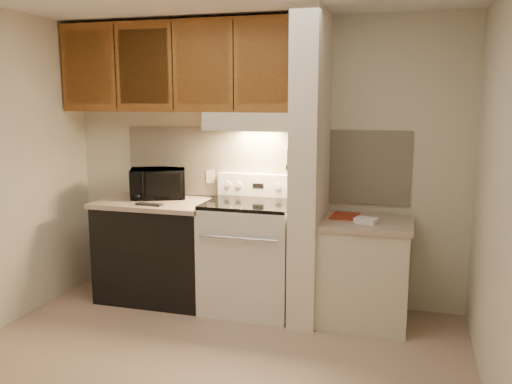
% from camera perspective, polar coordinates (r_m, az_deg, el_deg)
% --- Properties ---
extents(floor, '(3.60, 3.60, 0.00)m').
position_cam_1_polar(floor, '(3.87, -5.76, -18.21)').
color(floor, tan).
rests_on(floor, ground).
extents(wall_back, '(3.60, 2.50, 0.02)m').
position_cam_1_polar(wall_back, '(4.87, 0.55, 3.17)').
color(wall_back, beige).
rests_on(wall_back, floor).
extents(wall_right, '(0.02, 3.00, 2.50)m').
position_cam_1_polar(wall_right, '(3.25, 24.75, -1.13)').
color(wall_right, beige).
rests_on(wall_right, floor).
extents(backsplash, '(2.60, 0.02, 0.63)m').
position_cam_1_polar(backsplash, '(4.86, 0.51, 2.98)').
color(backsplash, beige).
rests_on(backsplash, wall_back).
extents(range_body, '(0.76, 0.65, 0.92)m').
position_cam_1_polar(range_body, '(4.71, -0.60, -6.90)').
color(range_body, silver).
rests_on(range_body, floor).
extents(oven_window, '(0.50, 0.01, 0.30)m').
position_cam_1_polar(oven_window, '(4.41, -1.79, -7.55)').
color(oven_window, black).
rests_on(oven_window, range_body).
extents(oven_handle, '(0.65, 0.02, 0.02)m').
position_cam_1_polar(oven_handle, '(4.31, -1.97, -4.90)').
color(oven_handle, silver).
rests_on(oven_handle, range_body).
extents(cooktop, '(0.74, 0.64, 0.03)m').
position_cam_1_polar(cooktop, '(4.59, -0.61, -1.22)').
color(cooktop, black).
rests_on(cooktop, range_body).
extents(range_backguard, '(0.76, 0.08, 0.20)m').
position_cam_1_polar(range_backguard, '(4.84, 0.36, 0.74)').
color(range_backguard, silver).
rests_on(range_backguard, range_body).
extents(range_display, '(0.10, 0.01, 0.04)m').
position_cam_1_polar(range_display, '(4.80, 0.22, 0.67)').
color(range_display, black).
rests_on(range_display, range_backguard).
extents(range_knob_left_outer, '(0.05, 0.02, 0.05)m').
position_cam_1_polar(range_knob_left_outer, '(4.88, -2.95, 0.81)').
color(range_knob_left_outer, silver).
rests_on(range_knob_left_outer, range_backguard).
extents(range_knob_left_inner, '(0.05, 0.02, 0.05)m').
position_cam_1_polar(range_knob_left_inner, '(4.85, -1.83, 0.75)').
color(range_knob_left_inner, silver).
rests_on(range_knob_left_inner, range_backguard).
extents(range_knob_right_inner, '(0.05, 0.02, 0.05)m').
position_cam_1_polar(range_knob_right_inner, '(4.75, 2.30, 0.56)').
color(range_knob_right_inner, silver).
rests_on(range_knob_right_inner, range_backguard).
extents(range_knob_right_outer, '(0.05, 0.02, 0.05)m').
position_cam_1_polar(range_knob_right_outer, '(4.73, 3.47, 0.51)').
color(range_knob_right_outer, silver).
rests_on(range_knob_right_outer, range_backguard).
extents(dishwasher_front, '(1.00, 0.63, 0.87)m').
position_cam_1_polar(dishwasher_front, '(5.04, -10.26, -6.23)').
color(dishwasher_front, black).
rests_on(dishwasher_front, floor).
extents(left_countertop, '(1.04, 0.67, 0.04)m').
position_cam_1_polar(left_countertop, '(4.93, -10.42, -1.14)').
color(left_countertop, tan).
rests_on(left_countertop, dishwasher_front).
extents(spoon_rest, '(0.24, 0.09, 0.02)m').
position_cam_1_polar(spoon_rest, '(4.74, -11.14, -1.28)').
color(spoon_rest, black).
rests_on(spoon_rest, left_countertop).
extents(teal_jar, '(0.11, 0.11, 0.10)m').
position_cam_1_polar(teal_jar, '(5.23, -12.05, 0.23)').
color(teal_jar, '#1C6164').
rests_on(teal_jar, left_countertop).
extents(outlet, '(0.08, 0.01, 0.12)m').
position_cam_1_polar(outlet, '(5.02, -4.82, 1.61)').
color(outlet, beige).
rests_on(outlet, backsplash).
extents(microwave, '(0.58, 0.50, 0.27)m').
position_cam_1_polar(microwave, '(5.05, -10.28, 0.91)').
color(microwave, black).
rests_on(microwave, left_countertop).
extents(partition_pillar, '(0.22, 0.70, 2.50)m').
position_cam_1_polar(partition_pillar, '(4.42, 5.72, 2.43)').
color(partition_pillar, '#F2E4CE').
rests_on(partition_pillar, floor).
extents(pillar_trim, '(0.01, 0.70, 0.04)m').
position_cam_1_polar(pillar_trim, '(4.43, 4.25, 3.13)').
color(pillar_trim, brown).
rests_on(pillar_trim, partition_pillar).
extents(knife_strip, '(0.02, 0.42, 0.04)m').
position_cam_1_polar(knife_strip, '(4.38, 4.04, 3.32)').
color(knife_strip, black).
rests_on(knife_strip, partition_pillar).
extents(knife_blade_a, '(0.01, 0.03, 0.16)m').
position_cam_1_polar(knife_blade_a, '(4.23, 3.38, 1.73)').
color(knife_blade_a, silver).
rests_on(knife_blade_a, knife_strip).
extents(knife_handle_a, '(0.02, 0.02, 0.10)m').
position_cam_1_polar(knife_handle_a, '(4.22, 3.43, 3.76)').
color(knife_handle_a, black).
rests_on(knife_handle_a, knife_strip).
extents(knife_blade_b, '(0.01, 0.04, 0.18)m').
position_cam_1_polar(knife_blade_b, '(4.33, 3.66, 1.77)').
color(knife_blade_b, silver).
rests_on(knife_blade_b, knife_strip).
extents(knife_handle_b, '(0.02, 0.02, 0.10)m').
position_cam_1_polar(knife_handle_b, '(4.30, 3.67, 3.87)').
color(knife_handle_b, black).
rests_on(knife_handle_b, knife_strip).
extents(knife_blade_c, '(0.01, 0.04, 0.20)m').
position_cam_1_polar(knife_blade_c, '(4.39, 3.85, 1.76)').
color(knife_blade_c, silver).
rests_on(knife_blade_c, knife_strip).
extents(knife_handle_c, '(0.02, 0.02, 0.10)m').
position_cam_1_polar(knife_handle_c, '(4.38, 3.89, 3.97)').
color(knife_handle_c, black).
rests_on(knife_handle_c, knife_strip).
extents(knife_blade_d, '(0.01, 0.04, 0.16)m').
position_cam_1_polar(knife_blade_d, '(4.48, 4.09, 2.16)').
color(knife_blade_d, silver).
rests_on(knife_blade_d, knife_strip).
extents(knife_handle_d, '(0.02, 0.02, 0.10)m').
position_cam_1_polar(knife_handle_d, '(4.46, 4.12, 4.08)').
color(knife_handle_d, black).
rests_on(knife_handle_d, knife_strip).
extents(knife_blade_e, '(0.01, 0.04, 0.18)m').
position_cam_1_polar(knife_blade_e, '(4.55, 4.30, 2.17)').
color(knife_blade_e, silver).
rests_on(knife_blade_e, knife_strip).
extents(knife_handle_e, '(0.02, 0.02, 0.10)m').
position_cam_1_polar(knife_handle_e, '(4.53, 4.30, 4.16)').
color(knife_handle_e, black).
rests_on(knife_handle_e, knife_strip).
extents(oven_mitt, '(0.03, 0.10, 0.25)m').
position_cam_1_polar(oven_mitt, '(4.62, 4.47, 1.48)').
color(oven_mitt, gray).
rests_on(oven_mitt, partition_pillar).
extents(right_cab_base, '(0.70, 0.60, 0.81)m').
position_cam_1_polar(right_cab_base, '(4.55, 11.30, -8.43)').
color(right_cab_base, beige).
rests_on(right_cab_base, floor).
extents(right_countertop, '(0.74, 0.64, 0.04)m').
position_cam_1_polar(right_countertop, '(4.43, 11.49, -3.21)').
color(right_countertop, tan).
rests_on(right_countertop, right_cab_base).
extents(red_folder, '(0.23, 0.30, 0.01)m').
position_cam_1_polar(red_folder, '(4.54, 9.34, -2.51)').
color(red_folder, '#A0321D').
rests_on(red_folder, right_countertop).
extents(white_box, '(0.19, 0.15, 0.04)m').
position_cam_1_polar(white_box, '(4.33, 11.51, -2.96)').
color(white_box, white).
rests_on(white_box, right_countertop).
extents(range_hood, '(0.78, 0.44, 0.15)m').
position_cam_1_polar(range_hood, '(4.63, -0.18, 7.48)').
color(range_hood, beige).
rests_on(range_hood, upper_cabinets).
extents(hood_lip, '(0.78, 0.04, 0.06)m').
position_cam_1_polar(hood_lip, '(4.43, -0.94, 6.79)').
color(hood_lip, beige).
rests_on(hood_lip, range_hood).
extents(upper_cabinets, '(2.18, 0.33, 0.77)m').
position_cam_1_polar(upper_cabinets, '(4.91, -7.98, 12.89)').
color(upper_cabinets, brown).
rests_on(upper_cabinets, wall_back).
extents(cab_door_a, '(0.46, 0.01, 0.63)m').
position_cam_1_polar(cab_door_a, '(5.16, -17.25, 12.41)').
color(cab_door_a, brown).
rests_on(cab_door_a, upper_cabinets).
extents(cab_gap_a, '(0.01, 0.01, 0.73)m').
position_cam_1_polar(cab_gap_a, '(5.02, -14.59, 12.61)').
color(cab_gap_a, black).
rests_on(cab_gap_a, upper_cabinets).
extents(cab_door_b, '(0.46, 0.01, 0.63)m').
position_cam_1_polar(cab_door_b, '(4.89, -11.76, 12.80)').
color(cab_door_b, brown).
rests_on(cab_door_b, upper_cabinets).
extents(cab_gap_b, '(0.01, 0.01, 0.73)m').
position_cam_1_polar(cab_gap_b, '(4.77, -8.79, 12.97)').
color(cab_gap_b, black).
rests_on(cab_gap_b, upper_cabinets).
extents(cab_door_c, '(0.46, 0.01, 0.63)m').
position_cam_1_polar(cab_door_c, '(4.66, -5.66, 13.11)').
color(cab_door_c, brown).
rests_on(cab_door_c, upper_cabinets).
extents(cab_gap_c, '(0.01, 0.01, 0.73)m').
position_cam_1_polar(cab_gap_c, '(4.57, -2.39, 13.21)').
color(cab_gap_c, black).
rests_on(cab_gap_c, upper_cabinets).
extents(cab_door_d, '(0.46, 0.01, 0.63)m').
position_cam_1_polar(cab_door_d, '(4.49, 1.00, 13.28)').
color(cab_door_d, brown).
rests_on(cab_door_d, upper_cabinets).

